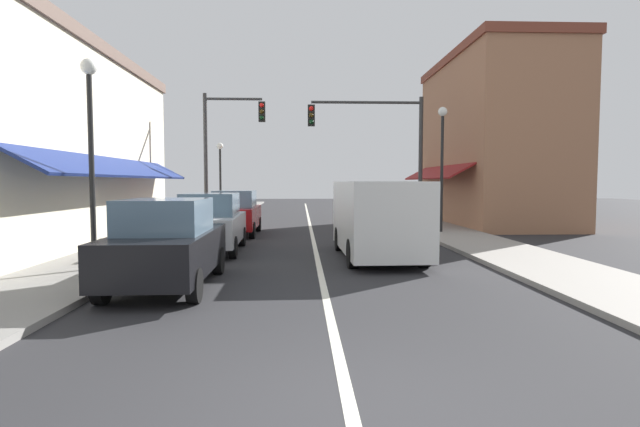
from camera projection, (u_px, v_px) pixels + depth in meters
ground_plane at (311, 228)px, 22.29m from camera, size 80.00×80.00×0.00m
sidewalk_left at (189, 228)px, 22.07m from camera, size 2.60×56.00×0.12m
sidewalk_right at (430, 227)px, 22.50m from camera, size 2.60×56.00×0.12m
lane_center_stripe at (311, 228)px, 22.29m from camera, size 0.14×52.00×0.01m
storefront_left_block at (37, 145)px, 15.74m from camera, size 5.60×14.20×6.61m
storefront_right_block at (492, 141)px, 24.37m from camera, size 5.91×10.20×8.33m
parked_car_nearest_left at (167, 244)px, 9.74m from camera, size 1.83×4.12×1.77m
parked_car_second_left at (211, 223)px, 14.71m from camera, size 1.87×4.14×1.77m
parked_car_third_left at (235, 213)px, 19.50m from camera, size 1.79×4.10×1.77m
van_in_lane at (377, 217)px, 13.54m from camera, size 2.10×5.23×2.12m
traffic_signal_mast_arm at (382, 139)px, 21.27m from camera, size 5.03×0.50×5.80m
traffic_signal_left_corner at (224, 141)px, 22.37m from camera, size 2.84×0.50×6.14m
street_lamp_left_near at (91, 130)px, 11.01m from camera, size 0.36×0.36×4.85m
street_lamp_right_mid at (442, 150)px, 19.41m from camera, size 0.36×0.36×5.06m
street_lamp_left_far at (220, 167)px, 27.18m from camera, size 0.36×0.36×4.28m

